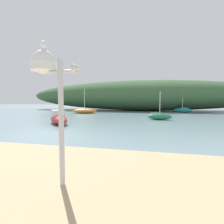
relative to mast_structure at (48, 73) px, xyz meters
name	(u,v)px	position (x,y,z in m)	size (l,w,h in m)	color
ground_plane	(53,133)	(-3.99, 6.62, -2.76)	(120.00, 120.00, 0.00)	gray
distant_hill	(142,95)	(0.26, 32.70, 0.24)	(48.37, 10.64, 6.01)	#3D6038
mast_structure	(48,73)	(0.00, 0.00, 0.00)	(1.21, 0.58, 3.07)	silver
seagull_on_radar	(43,44)	(-0.11, 0.02, 0.65)	(0.21, 0.34, 0.24)	orange
sailboat_west_reach	(160,116)	(3.08, 15.93, -2.41)	(2.58, 1.04, 3.03)	#287A4C
sailboat_east_reach	(182,110)	(7.18, 27.77, -2.36)	(3.15, 2.84, 3.74)	teal
motorboat_inner_mooring	(58,118)	(-5.93, 10.71, -2.28)	(3.54, 3.90, 1.22)	#B72D28
sailboat_far_right	(85,111)	(-8.10, 22.46, -2.39)	(3.97, 1.87, 3.82)	orange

